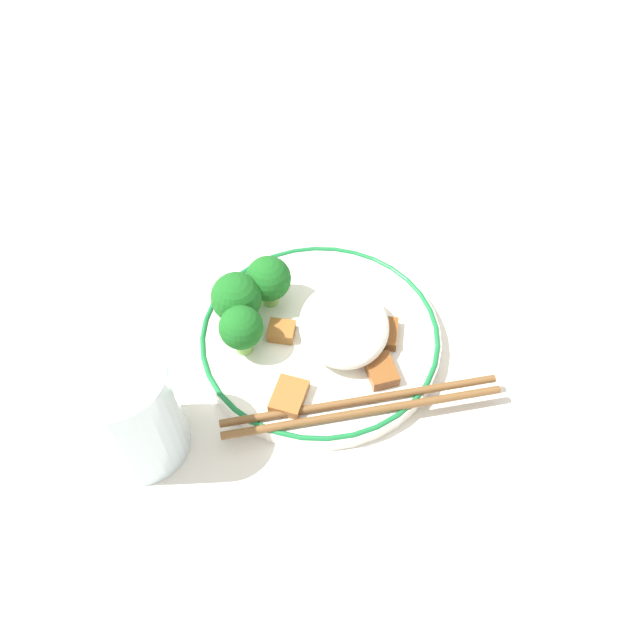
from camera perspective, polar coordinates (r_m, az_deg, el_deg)
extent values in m
plane|color=silver|center=(0.60, 0.00, -2.09)|extent=(3.00, 3.00, 0.00)
cylinder|color=white|center=(0.59, 0.00, -1.65)|extent=(0.23, 0.23, 0.02)
torus|color=#197238|center=(0.59, 0.00, -1.20)|extent=(0.23, 0.23, 0.00)
ellipsoid|color=white|center=(0.57, 2.20, -0.42)|extent=(0.10, 0.08, 0.04)
cylinder|color=#7FB756|center=(0.61, -4.59, 2.23)|extent=(0.02, 0.02, 0.02)
sphere|color=#19601E|center=(0.59, -4.74, 3.80)|extent=(0.04, 0.04, 0.04)
cylinder|color=#7FB756|center=(0.60, -7.38, 0.50)|extent=(0.02, 0.02, 0.01)
sphere|color=#19601E|center=(0.58, -7.64, 2.05)|extent=(0.05, 0.05, 0.05)
cylinder|color=#7FB756|center=(0.57, -6.99, -2.12)|extent=(0.02, 0.02, 0.02)
sphere|color=#19601E|center=(0.56, -7.22, -0.69)|extent=(0.04, 0.04, 0.04)
cube|color=brown|center=(0.58, 5.79, -1.19)|extent=(0.04, 0.03, 0.01)
cube|color=brown|center=(0.56, 5.60, -4.63)|extent=(0.04, 0.03, 0.01)
cube|color=#995B28|center=(0.54, -2.85, -6.99)|extent=(0.04, 0.04, 0.01)
cube|color=#995B28|center=(0.58, -3.55, -1.04)|extent=(0.03, 0.03, 0.01)
cylinder|color=brown|center=(0.54, 4.01, -8.40)|extent=(0.04, 0.24, 0.01)
cylinder|color=brown|center=(0.54, 3.73, -7.36)|extent=(0.04, 0.24, 0.01)
cylinder|color=silver|center=(0.52, -16.84, -8.16)|extent=(0.08, 0.08, 0.11)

